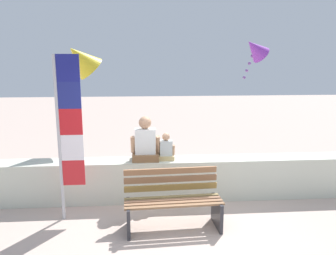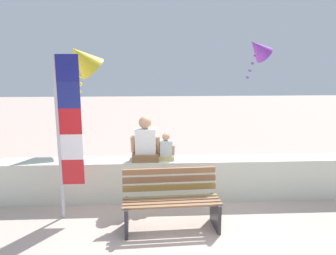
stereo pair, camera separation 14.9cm
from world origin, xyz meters
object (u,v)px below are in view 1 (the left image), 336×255
person_adult (145,143)px  person_child (166,149)px  kite_yellow (81,59)px  kite_purple (255,49)px  flag_banner (67,129)px  park_bench (173,202)px

person_adult → person_child: 0.40m
person_adult → kite_yellow: (-1.29, 1.18, 1.51)m
kite_purple → flag_banner: bearing=-143.3°
park_bench → person_adult: 1.34m
park_bench → flag_banner: 2.01m
flag_banner → person_adult: bearing=29.1°
person_child → kite_purple: 3.77m
park_bench → flag_banner: size_ratio=0.57×
person_adult → person_child: size_ratio=1.63×
park_bench → flag_banner: (-1.63, 0.40, 1.10)m
flag_banner → kite_yellow: size_ratio=2.24×
person_child → kite_yellow: 2.61m
park_bench → person_adult: person_adult is taller
park_bench → kite_purple: 4.75m
park_bench → person_adult: (-0.40, 1.09, 0.67)m
flag_banner → kite_purple: size_ratio=2.40×
person_adult → person_child: person_adult is taller
kite_yellow → kite_purple: bearing=15.1°
park_bench → kite_yellow: (-1.69, 2.26, 2.18)m
flag_banner → park_bench: bearing=-13.8°
park_bench → kite_yellow: bearing=126.7°
flag_banner → kite_purple: 5.12m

